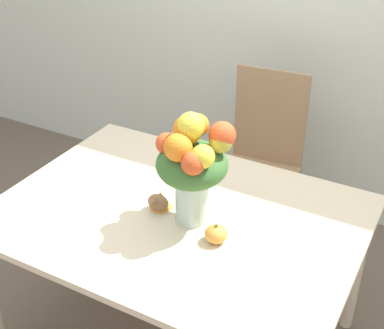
{
  "coord_description": "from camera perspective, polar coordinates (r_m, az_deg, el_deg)",
  "views": [
    {
      "loc": [
        0.89,
        -1.51,
        1.98
      ],
      "look_at": [
        0.07,
        -0.01,
        0.98
      ],
      "focal_mm": 50.0,
      "sensor_mm": 36.0,
      "label": 1
    }
  ],
  "objects": [
    {
      "name": "dining_chair_near_window",
      "position": [
        2.95,
        7.22,
        0.26
      ],
      "size": [
        0.45,
        0.45,
        1.0
      ],
      "rotation": [
        0.0,
        0.0,
        0.07
      ],
      "color": "#9E7A56",
      "rests_on": "ground_plane"
    },
    {
      "name": "pumpkin",
      "position": [
        1.99,
        2.6,
        -7.4
      ],
      "size": [
        0.09,
        0.09,
        0.08
      ],
      "color": "gold",
      "rests_on": "dining_table"
    },
    {
      "name": "flower_vase",
      "position": [
        1.97,
        0.08,
        0.05
      ],
      "size": [
        0.28,
        0.27,
        0.46
      ],
      "color": "#B2CCBC",
      "rests_on": "dining_table"
    },
    {
      "name": "dining_table",
      "position": [
        2.2,
        -1.51,
        -6.83
      ],
      "size": [
        1.44,
        1.05,
        0.73
      ],
      "color": "beige",
      "rests_on": "ground_plane"
    },
    {
      "name": "turkey_figurine",
      "position": [
        2.16,
        -3.46,
        -3.83
      ],
      "size": [
        0.09,
        0.12,
        0.07
      ],
      "color": "#936642",
      "rests_on": "dining_table"
    }
  ]
}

